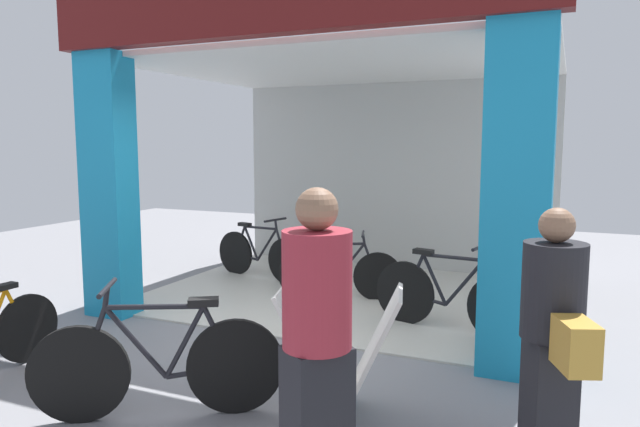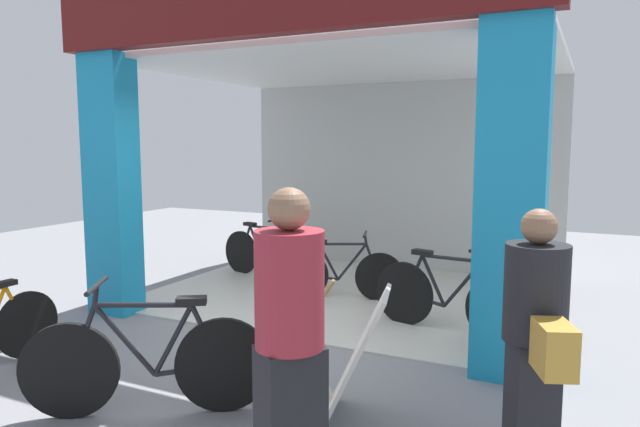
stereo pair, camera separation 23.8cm
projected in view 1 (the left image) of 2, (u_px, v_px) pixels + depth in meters
The scene contains 9 objects.
ground_plane at pixel (283, 339), 5.70m from camera, with size 17.66×17.66×0.00m, color gray.
shop_facade at pixel (347, 144), 7.07m from camera, with size 5.03×4.01×3.63m.
bicycle_inside_0 at pixel (339, 273), 7.11m from camera, with size 1.48×0.54×0.84m.
bicycle_inside_1 at pixel (260, 254), 8.20m from camera, with size 1.59×0.50×0.89m.
bicycle_inside_2 at pixel (450, 297), 5.85m from camera, with size 1.68×0.52×0.95m.
bicycle_parked_0 at pixel (159, 365), 4.03m from camera, with size 1.52×0.96×0.97m.
sandwich_board_sign at pixel (340, 352), 4.06m from camera, with size 0.97×0.75×0.93m.
pedestrian_0 at pixel (317, 353), 2.86m from camera, with size 0.48×0.48×1.71m.
pedestrian_1 at pixel (553, 338), 3.31m from camera, with size 0.48×0.70×1.56m.
Camera 1 is at (2.55, -4.90, 1.92)m, focal length 32.40 mm.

